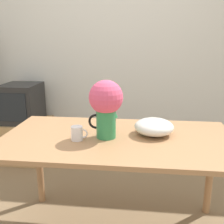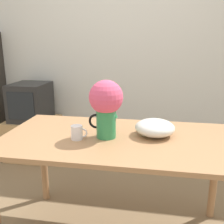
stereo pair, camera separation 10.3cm
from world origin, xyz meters
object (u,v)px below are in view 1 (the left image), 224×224
at_px(flower_vase, 106,103).
at_px(coffee_mug, 77,133).
at_px(white_bowl, 154,127).
at_px(tv_set, 22,103).

xyz_separation_m(flower_vase, coffee_mug, (-0.18, -0.07, -0.19)).
bearing_deg(white_bowl, coffee_mug, -162.32).
bearing_deg(white_bowl, tv_set, 142.60).
bearing_deg(tv_set, coffee_mug, -52.56).
relative_size(coffee_mug, tv_set, 0.23).
height_order(coffee_mug, tv_set, tv_set).
height_order(flower_vase, coffee_mug, flower_vase).
bearing_deg(coffee_mug, tv_set, 127.44).
xyz_separation_m(flower_vase, tv_set, (-1.18, 1.24, -0.32)).
relative_size(coffee_mug, white_bowl, 0.41).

